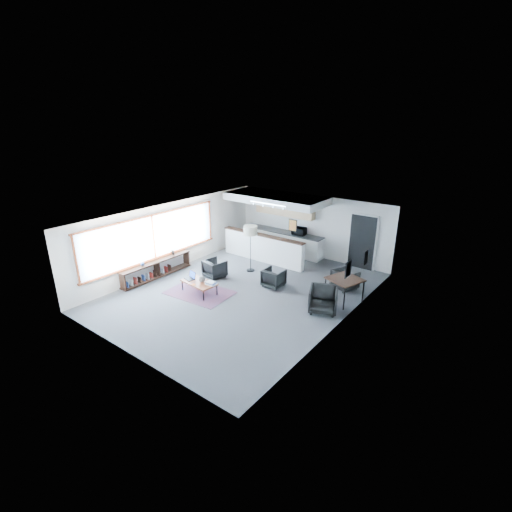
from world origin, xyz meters
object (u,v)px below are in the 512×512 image
Objects in this scene: book_stack at (211,283)px; dining_table at (345,281)px; coffee_table at (199,283)px; dining_chair_near at (323,301)px; dining_chair_far at (345,280)px; microwave at (299,230)px; armchair_left at (215,268)px; floor_lamp at (250,232)px; ceramic_pot at (202,279)px; laptop at (191,277)px; armchair_right at (274,277)px.

book_stack is 4.30m from dining_table.
book_stack is 0.30× the size of dining_table.
dining_chair_near is at bearing 25.44° from coffee_table.
dining_chair_far is 1.12× the size of microwave.
floor_lamp is at bearing -108.64° from armchair_left.
microwave is (0.28, 5.04, 0.67)m from book_stack.
ceramic_pot is at bearing -103.05° from microwave.
laptop is 1.11× the size of book_stack.
dining_chair_far is at bearing -144.95° from armchair_left.
dining_chair_near is 4.99m from microwave.
book_stack is 0.51× the size of armchair_right.
microwave is at bearing 90.46° from laptop.
microwave is at bearing 86.77° from book_stack.
armchair_left is at bearing 108.16° from laptop.
ceramic_pot is at bearing 61.68° from dining_chair_far.
laptop is at bearing 105.50° from armchair_left.
laptop reaches higher than coffee_table.
coffee_table is 4.97m from dining_chair_far.
floor_lamp is at bearing 31.42° from dining_chair_far.
armchair_left reaches higher than armchair_right.
microwave is (-3.16, 3.78, 0.76)m from dining_chair_near.
armchair_left is at bearing 129.00° from book_stack.
laptop is 1.74× the size of ceramic_pot.
floor_lamp is 4.03m from dining_table.
dining_table reaches higher than dining_chair_far.
laptop is at bearing 41.29° from armchair_right.
coffee_table is 2.58m from armchair_right.
armchair_right is at bearing 141.63° from dining_chair_near.
laptop is at bearing -152.74° from dining_table.
dining_table is (3.94, -0.21, -0.84)m from floor_lamp.
dining_table is 1.65× the size of dining_chair_near.
floor_lamp is 3.17× the size of microwave.
dining_table is at bearing 29.84° from ceramic_pot.
laptop is at bearing -177.55° from coffee_table.
coffee_table is 3.26× the size of laptop.
coffee_table is 0.72× the size of floor_lamp.
armchair_left reaches higher than ceramic_pot.
floor_lamp is (0.59, 2.54, 1.08)m from laptop.
dining_table reaches higher than armchair_right.
ceramic_pot is at bearing 15.79° from laptop.
ceramic_pot is 0.33× the size of armchair_right.
coffee_table is at bearing 9.37° from laptop.
book_stack is at bearing 139.53° from armchair_left.
armchair_left is 1.00× the size of dining_chair_near.
armchair_right is 1.09× the size of dining_chair_far.
armchair_right reaches higher than book_stack.
laptop is at bearing -175.35° from book_stack.
laptop reaches higher than book_stack.
armchair_left reaches higher than coffee_table.
laptop is (-0.41, 0.03, 0.10)m from coffee_table.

